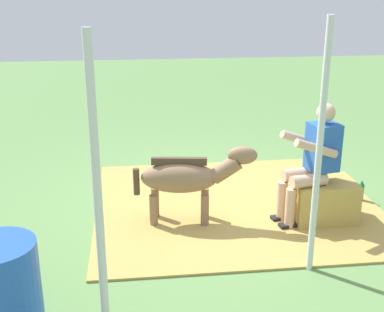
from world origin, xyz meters
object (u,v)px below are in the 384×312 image
Objects in this scene: pony_standing at (187,178)px; soda_bottle at (361,191)px; person_seated at (313,159)px; hay_bale at (322,201)px; tent_pole_left at (319,152)px; water_barrel at (3,299)px; tent_pole_right at (98,209)px.

pony_standing is 4.77× the size of soda_bottle.
hay_bale is at bearing -172.84° from person_seated.
hay_bale is 1.43m from tent_pole_left.
water_barrel is (3.69, 2.20, 0.30)m from soda_bottle.
pony_standing is (1.35, -0.13, -0.21)m from person_seated.
water_barrel is 1.03m from tent_pole_right.
tent_pole_right is (1.84, 0.94, 0.00)m from tent_pole_left.
person_seated is at bearing 28.29° from soda_bottle.
tent_pole_right is at bearing 38.21° from soda_bottle.
tent_pole_left reaches higher than soda_bottle.
tent_pole_right is at bearing 169.52° from water_barrel.
soda_bottle is 0.12× the size of tent_pole_left.
person_seated is at bearing -138.61° from tent_pole_right.
soda_bottle is 4.31m from water_barrel.
pony_standing is at bearing -128.87° from water_barrel.
tent_pole_left is (0.32, 0.96, 0.41)m from person_seated.
tent_pole_left is 1.00× the size of tent_pole_right.
tent_pole_left is at bearing -162.58° from water_barrel.
soda_bottle is at bearing -171.93° from pony_standing.
person_seated is 0.58× the size of tent_pole_left.
water_barrel is at bearing -10.48° from tent_pole_right.
hay_bale is 1.54m from pony_standing.
soda_bottle is (-2.16, -0.31, -0.40)m from pony_standing.
soda_bottle is at bearing -141.79° from tent_pole_right.
water_barrel is 2.78m from tent_pole_left.
pony_standing is (1.51, -0.11, 0.30)m from hay_bale.
soda_bottle is at bearing -128.90° from tent_pole_left.
tent_pole_right reaches higher than person_seated.
water_barrel is (1.53, 1.90, -0.11)m from pony_standing.
person_seated reaches higher than hay_bale.
tent_pole_left is (-1.03, 1.09, 0.62)m from pony_standing.
water_barrel is at bearing 17.42° from tent_pole_left.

